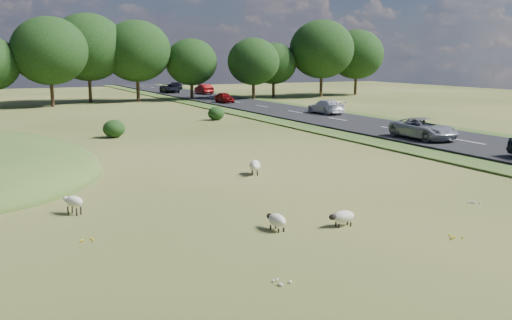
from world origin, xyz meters
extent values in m
plane|color=#395119|center=(0.00, 20.00, 0.00)|extent=(160.00, 160.00, 0.00)
cube|color=black|center=(20.00, 30.00, 0.12)|extent=(8.00, 150.00, 0.25)
cylinder|color=black|center=(-2.08, 52.98, 1.95)|extent=(0.44, 0.44, 3.90)
ellipsoid|color=black|center=(-2.08, 52.98, 6.71)|extent=(9.09, 9.09, 8.18)
cylinder|color=black|center=(3.25, 57.90, 2.11)|extent=(0.44, 0.44, 4.22)
ellipsoid|color=black|center=(3.25, 57.90, 7.27)|extent=(9.85, 9.85, 8.86)
cylinder|color=black|center=(9.45, 56.94, 1.97)|extent=(0.44, 0.44, 3.94)
ellipsoid|color=black|center=(9.45, 56.94, 6.79)|extent=(9.20, 9.20, 8.28)
cylinder|color=black|center=(16.87, 56.01, 1.54)|extent=(0.44, 0.44, 3.09)
ellipsoid|color=black|center=(16.87, 56.01, 5.32)|extent=(7.20, 7.20, 6.48)
cylinder|color=black|center=(24.77, 52.46, 1.56)|extent=(0.44, 0.44, 3.12)
ellipsoid|color=black|center=(24.77, 52.46, 5.38)|extent=(7.29, 7.29, 6.56)
cylinder|color=black|center=(29.90, 56.26, 1.47)|extent=(0.44, 0.44, 2.93)
ellipsoid|color=black|center=(29.90, 56.26, 5.05)|extent=(6.84, 6.84, 6.16)
cylinder|color=black|center=(36.86, 53.95, 2.08)|extent=(0.44, 0.44, 4.16)
ellipsoid|color=black|center=(36.86, 53.95, 7.17)|extent=(9.71, 9.71, 8.74)
cylinder|color=black|center=(44.55, 55.89, 1.87)|extent=(0.44, 0.44, 3.74)
ellipsoid|color=black|center=(44.55, 55.89, 6.43)|extent=(8.72, 8.72, 7.84)
ellipsoid|color=black|center=(-1.07, 22.16, 0.67)|extent=(1.64, 1.64, 1.34)
ellipsoid|color=black|center=(10.28, 30.18, 0.65)|extent=(1.58, 1.58, 1.29)
ellipsoid|color=beige|center=(-6.90, 1.43, 0.51)|extent=(0.81, 0.93, 0.42)
ellipsoid|color=silver|center=(-7.14, 1.81, 0.54)|extent=(0.31, 0.33, 0.21)
cylinder|color=black|center=(-7.11, 1.58, 0.15)|extent=(0.06, 0.06, 0.30)
cylinder|color=black|center=(-6.94, 1.69, 0.15)|extent=(0.06, 0.06, 0.30)
cylinder|color=black|center=(-6.85, 1.17, 0.15)|extent=(0.06, 0.06, 0.30)
cylinder|color=black|center=(-6.68, 1.29, 0.15)|extent=(0.06, 0.06, 0.30)
ellipsoid|color=beige|center=(2.54, 5.27, 0.47)|extent=(0.96, 1.20, 0.54)
ellipsoid|color=silver|center=(2.29, 4.76, 0.51)|extent=(0.38, 0.42, 0.27)
cylinder|color=black|center=(2.53, 4.94, 0.10)|extent=(0.08, 0.08, 0.20)
cylinder|color=black|center=(2.29, 5.05, 0.10)|extent=(0.08, 0.08, 0.20)
cylinder|color=black|center=(2.79, 5.50, 0.10)|extent=(0.08, 0.08, 0.20)
cylinder|color=black|center=(2.55, 5.61, 0.10)|extent=(0.08, 0.08, 0.20)
ellipsoid|color=beige|center=(1.44, -4.32, 0.37)|extent=(0.84, 0.46, 0.42)
ellipsoid|color=black|center=(1.00, -4.31, 0.40)|extent=(0.27, 0.21, 0.21)
cylinder|color=black|center=(1.20, -4.41, 0.08)|extent=(0.06, 0.06, 0.16)
cylinder|color=black|center=(1.21, -4.21, 0.08)|extent=(0.06, 0.06, 0.16)
cylinder|color=black|center=(1.68, -4.43, 0.08)|extent=(0.06, 0.06, 0.16)
cylinder|color=black|center=(1.69, -4.22, 0.08)|extent=(0.06, 0.06, 0.16)
ellipsoid|color=beige|center=(-0.90, -3.74, 0.37)|extent=(0.54, 0.89, 0.43)
ellipsoid|color=black|center=(-0.95, -3.29, 0.40)|extent=(0.24, 0.30, 0.22)
cylinder|color=black|center=(-1.03, -3.51, 0.08)|extent=(0.06, 0.06, 0.16)
cylinder|color=black|center=(-0.82, -3.49, 0.08)|extent=(0.06, 0.06, 0.16)
cylinder|color=black|center=(-0.97, -4.00, 0.08)|extent=(0.06, 0.06, 0.16)
cylinder|color=black|center=(-0.76, -3.97, 0.08)|extent=(0.06, 0.06, 0.16)
imported|color=#9B9DA3|center=(18.10, 10.32, 0.98)|extent=(2.42, 5.25, 1.46)
imported|color=maroon|center=(21.90, 64.73, 1.02)|extent=(1.63, 4.68, 1.54)
imported|color=black|center=(21.90, 79.76, 0.90)|extent=(1.83, 4.50, 1.31)
imported|color=white|center=(21.90, 29.03, 0.96)|extent=(2.00, 4.92, 1.43)
imported|color=maroon|center=(18.10, 47.02, 0.90)|extent=(1.53, 3.80, 1.30)
imported|color=black|center=(18.10, 70.45, 0.95)|extent=(2.31, 5.01, 1.39)
camera|label=1|loc=(-9.71, -20.49, 5.87)|focal=40.00mm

